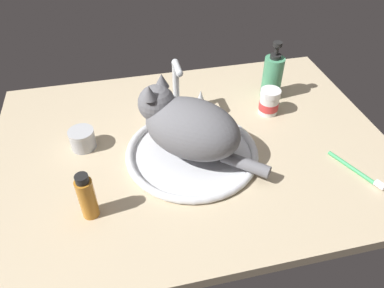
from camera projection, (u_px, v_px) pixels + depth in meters
countertop at (192, 148)px, 104.92cm from camera, size 110.92×81.32×3.00cm
sink_basin at (192, 153)px, 99.96cm from camera, size 36.17×36.17×2.07cm
faucet at (177, 93)px, 111.54cm from camera, size 18.71×9.24×17.82cm
cat at (186, 125)px, 94.70cm from camera, size 33.02×30.94×18.81cm
pill_bottle at (269, 102)px, 113.01cm from camera, size 6.18×6.18×8.15cm
soap_pump_bottle at (272, 76)px, 117.67cm from camera, size 6.32×6.32×19.12cm
amber_bottle at (87, 197)px, 81.49cm from camera, size 3.92×3.92×12.62cm
metal_jar at (82, 139)px, 101.16cm from camera, size 7.04×7.04×5.76cm
toothbrush at (357, 171)px, 95.12cm from camera, size 7.44×15.79×1.70cm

